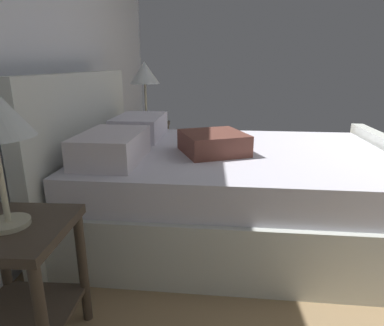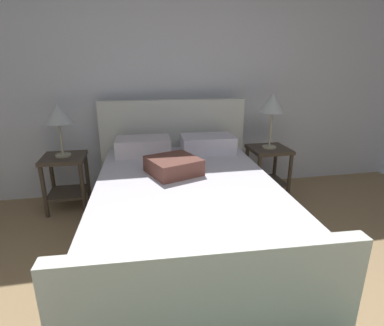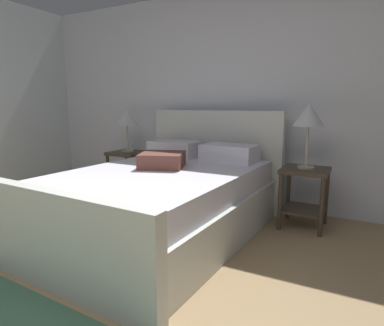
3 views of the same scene
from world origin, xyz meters
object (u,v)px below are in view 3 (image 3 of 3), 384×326
object	(u,v)px
table_lamp_left	(127,118)
bed	(164,198)
table_lamp_right	(309,116)
nightstand_left	(128,166)
nightstand_right	(304,188)

from	to	relation	value
table_lamp_left	bed	bearing A→B (deg)	-38.24
table_lamp_right	nightstand_left	world-z (taller)	table_lamp_right
table_lamp_left	table_lamp_right	bearing A→B (deg)	-2.79
bed	table_lamp_right	xyz separation A→B (m)	(1.14, 0.79, 0.76)
table_lamp_right	table_lamp_left	bearing A→B (deg)	177.21
table_lamp_left	nightstand_left	bearing A→B (deg)	-53.13
table_lamp_right	nightstand_left	xyz separation A→B (m)	(-2.29, 0.11, -0.70)
bed	nightstand_right	world-z (taller)	bed
table_lamp_right	table_lamp_left	world-z (taller)	table_lamp_right
table_lamp_left	nightstand_right	bearing A→B (deg)	-2.79
table_lamp_right	nightstand_left	distance (m)	2.40
nightstand_right	table_lamp_right	size ratio (longest dim) A/B	0.95
nightstand_right	table_lamp_left	bearing A→B (deg)	177.21
bed	nightstand_left	world-z (taller)	bed
nightstand_left	table_lamp_left	world-z (taller)	table_lamp_left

